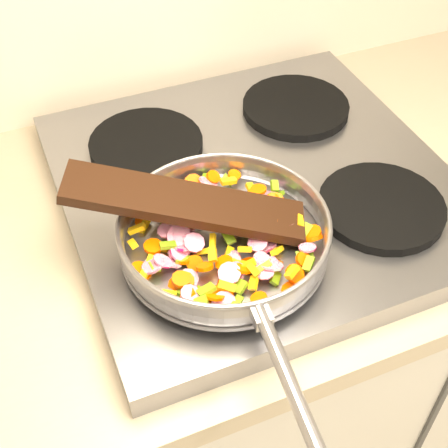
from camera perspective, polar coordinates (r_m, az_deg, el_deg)
name	(u,v)px	position (r m, az deg, el deg)	size (l,w,h in m)	color
cooktop	(257,187)	(1.01, 3.01, 3.40)	(0.60, 0.60, 0.04)	#939399
grate_fl	(208,261)	(0.86, -1.51, -3.38)	(0.19, 0.19, 0.02)	black
grate_fr	(381,207)	(0.96, 14.19, 1.53)	(0.19, 0.19, 0.02)	black
grate_bl	(146,144)	(1.06, -7.14, 7.25)	(0.19, 0.19, 0.02)	black
grate_br	(296,107)	(1.14, 6.57, 10.58)	(0.19, 0.19, 0.02)	black
saute_pan	(225,234)	(0.84, 0.06, -0.90)	(0.32, 0.49, 0.05)	#9E9EA5
vegetable_heap	(221,238)	(0.85, -0.27, -1.29)	(0.27, 0.27, 0.05)	#CC135D
wooden_spatula	(186,203)	(0.84, -3.51, 1.93)	(0.33, 0.07, 0.02)	black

